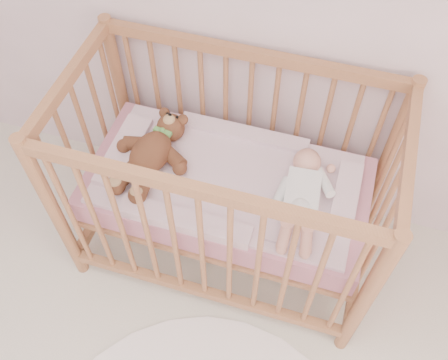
% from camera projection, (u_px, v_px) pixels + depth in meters
% --- Properties ---
extents(crib, '(1.36, 0.76, 1.00)m').
position_uv_depth(crib, '(227.00, 187.00, 2.19)').
color(crib, '#AD7349').
rests_on(crib, floor).
extents(mattress, '(1.22, 0.62, 0.13)m').
position_uv_depth(mattress, '(227.00, 189.00, 2.20)').
color(mattress, '#C37A96').
rests_on(mattress, crib).
extents(blanket, '(1.10, 0.58, 0.06)m').
position_uv_depth(blanket, '(227.00, 179.00, 2.14)').
color(blanket, '#E49DB5').
rests_on(blanket, mattress).
extents(baby, '(0.30, 0.55, 0.13)m').
position_uv_depth(baby, '(303.00, 191.00, 2.02)').
color(baby, white).
rests_on(baby, blanket).
extents(teddy_bear, '(0.43, 0.55, 0.14)m').
position_uv_depth(teddy_bear, '(150.00, 152.00, 2.12)').
color(teddy_bear, brown).
rests_on(teddy_bear, blanket).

